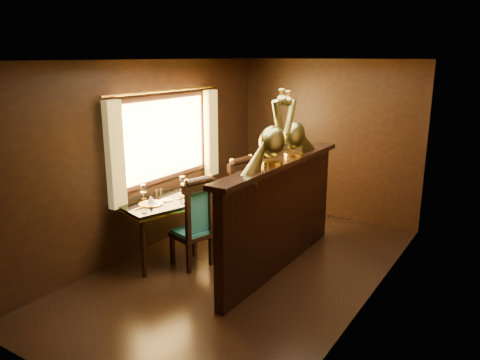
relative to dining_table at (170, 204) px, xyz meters
The scene contains 8 objects.
ground 1.27m from the dining_table, ahead, with size 5.00×5.00×0.00m, color black.
room_shell 1.32m from the dining_table, ahead, with size 3.04×5.04×2.52m.
partition 1.44m from the dining_table, 17.10° to the left, with size 0.26×2.70×1.36m.
dining_table is the anchor object (origin of this frame).
chair_left 0.53m from the dining_table, 12.61° to the right, with size 0.52×0.54×1.18m.
chair_right 0.97m from the dining_table, 59.08° to the left, with size 0.52×0.54×1.25m.
peacock_left 1.76m from the dining_table, ahead, with size 0.26×0.70×0.83m, color #18492D, non-canonical shape.
peacock_right 1.89m from the dining_table, 27.91° to the left, with size 0.25×0.68×0.81m, color #18492D, non-canonical shape.
Camera 1 is at (2.79, -4.45, 2.55)m, focal length 35.00 mm.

